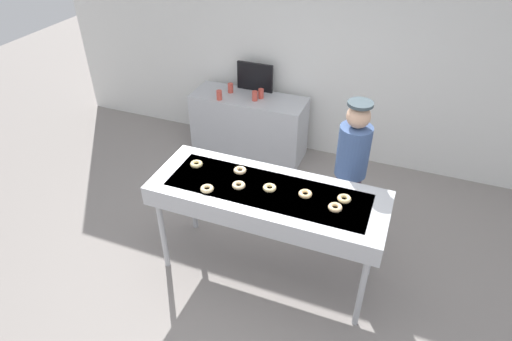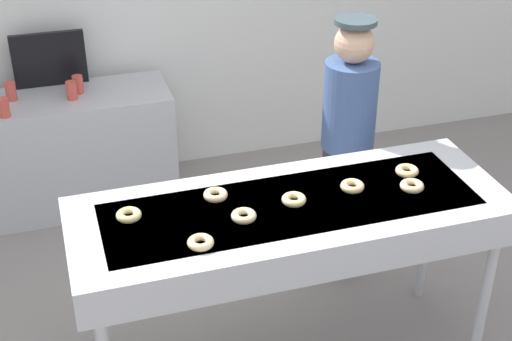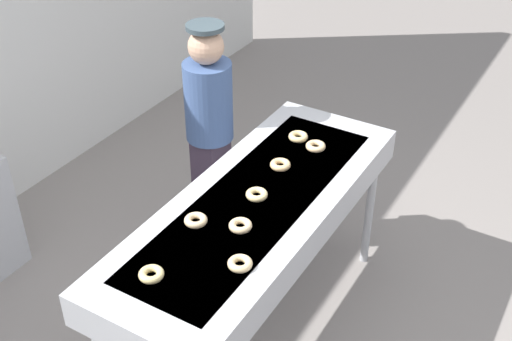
# 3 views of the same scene
# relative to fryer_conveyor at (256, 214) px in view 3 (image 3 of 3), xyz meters

# --- Properties ---
(ground_plane) EXTENTS (16.00, 16.00, 0.00)m
(ground_plane) POSITION_rel_fryer_conveyor_xyz_m (0.00, 0.00, -0.95)
(ground_plane) COLOR gray
(fryer_conveyor) EXTENTS (2.17, 0.79, 1.05)m
(fryer_conveyor) POSITION_rel_fryer_conveyor_xyz_m (0.00, 0.00, 0.00)
(fryer_conveyor) COLOR #B7BABF
(fryer_conveyor) RESTS_ON ground
(plain_donut_0) EXTENTS (0.17, 0.17, 0.04)m
(plain_donut_0) POSITION_rel_fryer_conveyor_xyz_m (0.63, -0.05, 0.12)
(plain_donut_0) COLOR #F4CC92
(plain_donut_0) RESTS_ON fryer_conveyor
(plain_donut_1) EXTENTS (0.17, 0.17, 0.04)m
(plain_donut_1) POSITION_rel_fryer_conveyor_xyz_m (0.34, 0.04, 0.12)
(plain_donut_1) COLOR #F9C986
(plain_donut_1) RESTS_ON fryer_conveyor
(plain_donut_2) EXTENTS (0.17, 0.17, 0.04)m
(plain_donut_2) POSITION_rel_fryer_conveyor_xyz_m (0.68, 0.10, 0.12)
(plain_donut_2) COLOR #EECE8A
(plain_donut_2) RESTS_ON fryer_conveyor
(plain_donut_3) EXTENTS (0.14, 0.14, 0.04)m
(plain_donut_3) POSITION_rel_fryer_conveyor_xyz_m (-0.26, -0.06, 0.12)
(plain_donut_3) COLOR beige
(plain_donut_3) RESTS_ON fryer_conveyor
(plain_donut_4) EXTENTS (0.14, 0.14, 0.04)m
(plain_donut_4) POSITION_rel_fryer_conveyor_xyz_m (-0.34, 0.16, 0.12)
(plain_donut_4) COLOR beige
(plain_donut_4) RESTS_ON fryer_conveyor
(plain_donut_5) EXTENTS (0.17, 0.17, 0.04)m
(plain_donut_5) POSITION_rel_fryer_conveyor_xyz_m (-0.78, 0.11, 0.12)
(plain_donut_5) COLOR #EFD58A
(plain_donut_5) RESTS_ON fryer_conveyor
(plain_donut_6) EXTENTS (0.14, 0.14, 0.04)m
(plain_donut_6) POSITION_rel_fryer_conveyor_xyz_m (0.02, 0.01, 0.12)
(plain_donut_6) COLOR #F0D48F
(plain_donut_6) RESTS_ON fryer_conveyor
(plain_donut_7) EXTENTS (0.12, 0.12, 0.04)m
(plain_donut_7) POSITION_rel_fryer_conveyor_xyz_m (-0.50, -0.21, 0.12)
(plain_donut_7) COLOR beige
(plain_donut_7) RESTS_ON fryer_conveyor
(worker_baker) EXTENTS (0.32, 0.32, 1.69)m
(worker_baker) POSITION_rel_fryer_conveyor_xyz_m (0.62, 0.73, 0.01)
(worker_baker) COLOR #3D3041
(worker_baker) RESTS_ON ground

